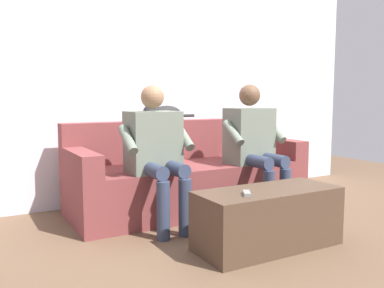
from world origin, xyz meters
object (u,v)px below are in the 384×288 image
at_px(person_right_seated, 156,147).
at_px(couch, 187,178).
at_px(remote_gray, 247,193).
at_px(person_left_seated, 253,140).
at_px(coffee_table, 268,218).
at_px(cat_on_backrest, 163,113).

bearing_deg(person_right_seated, couch, -143.10).
xyz_separation_m(couch, remote_gray, (0.23, 1.23, 0.13)).
bearing_deg(remote_gray, person_right_seated, 47.01).
distance_m(person_left_seated, remote_gray, 1.15).
relative_size(person_right_seated, remote_gray, 9.55).
relative_size(person_left_seated, remote_gray, 9.72).
relative_size(coffee_table, person_right_seated, 0.90).
distance_m(couch, remote_gray, 1.26).
bearing_deg(cat_on_backrest, person_left_seated, 132.42).
relative_size(cat_on_backrest, remote_gray, 4.57).
xyz_separation_m(couch, cat_on_backrest, (0.12, -0.29, 0.61)).
bearing_deg(cat_on_backrest, person_right_seated, 60.55).
bearing_deg(remote_gray, person_left_seated, -8.44).
relative_size(couch, coffee_table, 2.13).
bearing_deg(cat_on_backrest, coffee_table, 94.56).
relative_size(person_left_seated, cat_on_backrest, 2.13).
bearing_deg(coffee_table, person_right_seated, -59.24).
bearing_deg(cat_on_backrest, remote_gray, 85.61).
height_order(coffee_table, person_right_seated, person_right_seated).
xyz_separation_m(person_right_seated, cat_on_backrest, (-0.37, -0.65, 0.25)).
relative_size(person_right_seated, cat_on_backrest, 2.09).
distance_m(person_left_seated, cat_on_backrest, 0.92).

